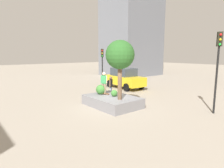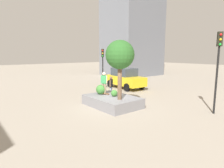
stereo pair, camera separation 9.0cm
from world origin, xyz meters
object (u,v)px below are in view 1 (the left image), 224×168
(plaza_tree, at_px, (120,55))
(skateboarder, at_px, (104,81))
(taxi_cab, at_px, (124,78))
(traffic_light_corner, at_px, (218,59))
(planter_ledge, at_px, (112,101))
(bystander_watching, at_px, (111,85))
(traffic_light_median, at_px, (102,62))
(skateboard, at_px, (104,94))

(plaza_tree, bearing_deg, skateboarder, 176.40)
(skateboarder, height_order, taxi_cab, skateboarder)
(skateboarder, relative_size, traffic_light_corner, 0.32)
(planter_ledge, distance_m, bystander_watching, 3.39)
(traffic_light_corner, xyz_separation_m, bystander_watching, (-8.01, -1.83, -2.37))
(planter_ledge, height_order, traffic_light_median, traffic_light_median)
(planter_ledge, distance_m, skateboarder, 1.62)
(traffic_light_median, xyz_separation_m, bystander_watching, (3.49, -1.68, -1.88))
(traffic_light_corner, bearing_deg, skateboard, -148.20)
(taxi_cab, bearing_deg, skateboarder, -55.85)
(traffic_light_median, relative_size, bystander_watching, 2.42)
(traffic_light_median, bearing_deg, traffic_light_corner, 0.77)
(planter_ledge, bearing_deg, skateboard, -177.73)
(plaza_tree, distance_m, traffic_light_median, 8.13)
(traffic_light_corner, bearing_deg, skateboarder, -148.20)
(planter_ledge, distance_m, skateboard, 0.99)
(plaza_tree, distance_m, skateboarder, 2.69)
(skateboard, xyz_separation_m, traffic_light_median, (-5.23, 3.74, 2.13))
(taxi_cab, relative_size, traffic_light_corner, 0.97)
(plaza_tree, bearing_deg, planter_ledge, 171.17)
(plaza_tree, height_order, taxi_cab, plaza_tree)
(skateboard, bearing_deg, plaza_tree, -3.60)
(plaza_tree, distance_m, bystander_watching, 4.97)
(plaza_tree, xyz_separation_m, bystander_watching, (-3.63, 2.18, -2.60))
(traffic_light_corner, bearing_deg, planter_ledge, -144.36)
(planter_ledge, xyz_separation_m, skateboarder, (-0.90, -0.04, 1.35))
(taxi_cab, bearing_deg, plaza_tree, -45.25)
(planter_ledge, relative_size, traffic_light_corner, 0.78)
(taxi_cab, distance_m, bystander_watching, 4.19)
(planter_ledge, xyz_separation_m, traffic_light_corner, (5.37, 3.85, 3.03))
(traffic_light_corner, distance_m, bystander_watching, 8.55)
(planter_ledge, bearing_deg, plaza_tree, -8.83)
(traffic_light_corner, height_order, bystander_watching, traffic_light_corner)
(skateboarder, distance_m, traffic_light_median, 6.54)
(bystander_watching, bearing_deg, traffic_light_median, 154.36)
(taxi_cab, bearing_deg, skateboard, -55.85)
(skateboarder, relative_size, bystander_watching, 0.92)
(plaza_tree, relative_size, traffic_light_corner, 0.78)
(bystander_watching, bearing_deg, traffic_light_corner, 12.87)
(skateboard, distance_m, bystander_watching, 2.71)
(traffic_light_corner, relative_size, traffic_light_median, 1.19)
(planter_ledge, relative_size, traffic_light_median, 0.92)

